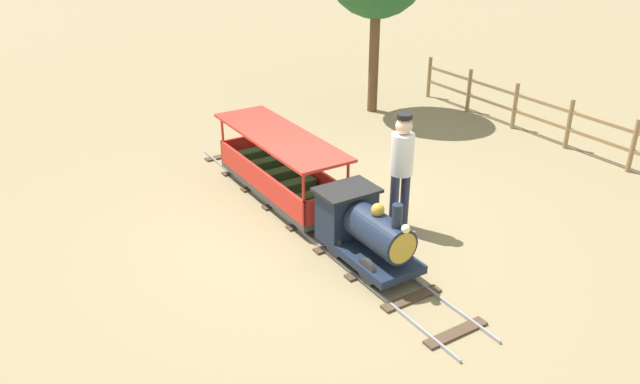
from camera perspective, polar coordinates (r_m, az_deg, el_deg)
ground_plane at (r=8.51m, az=-0.42°, el=-3.05°), size 60.00×60.00×0.00m
track at (r=8.56m, az=-0.71°, el=-2.73°), size 0.78×6.40×0.04m
locomotive at (r=7.46m, az=4.07°, el=-3.29°), size 0.74×1.45×1.01m
passenger_car at (r=9.09m, az=-3.68°, el=1.80°), size 0.84×2.70×0.97m
conductor_person at (r=8.10m, az=7.53°, el=2.68°), size 0.30×0.30×1.62m
fence_section at (r=11.79m, az=21.95°, el=5.96°), size 0.08×7.48×0.90m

